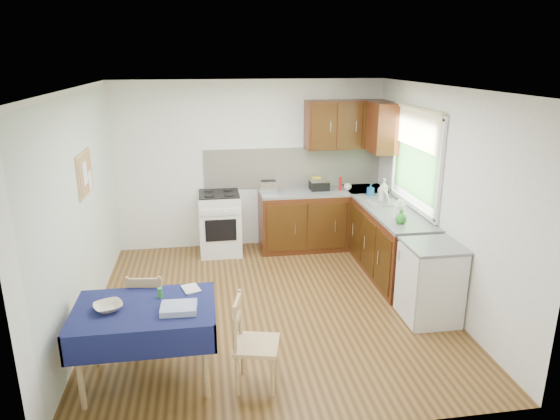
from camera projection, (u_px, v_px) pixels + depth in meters
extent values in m
plane|color=#4A2F13|center=(270.00, 306.00, 5.86)|extent=(4.20, 4.20, 0.00)
cube|color=white|center=(269.00, 88.00, 5.12)|extent=(4.00, 4.20, 0.02)
cube|color=white|center=(251.00, 165.00, 7.47)|extent=(4.00, 0.02, 2.50)
cube|color=white|center=(309.00, 288.00, 3.50)|extent=(4.00, 0.02, 2.50)
cube|color=silver|center=(80.00, 213.00, 5.19)|extent=(0.02, 4.20, 2.50)
cube|color=white|center=(440.00, 197.00, 5.78)|extent=(0.02, 4.20, 2.50)
cube|color=#341809|center=(322.00, 220.00, 7.58)|extent=(1.90, 0.60, 0.86)
cube|color=#341809|center=(391.00, 244.00, 6.59)|extent=(0.60, 1.70, 0.86)
cube|color=slate|center=(323.00, 191.00, 7.45)|extent=(1.90, 0.60, 0.04)
cube|color=slate|center=(393.00, 212.00, 6.46)|extent=(0.60, 1.70, 0.04)
cube|color=slate|center=(365.00, 190.00, 7.54)|extent=(0.60, 0.60, 0.04)
cube|color=#EFE2CA|center=(294.00, 167.00, 7.57)|extent=(2.70, 0.02, 0.60)
cube|color=#341809|center=(346.00, 124.00, 7.33)|extent=(1.20, 0.35, 0.70)
cube|color=#341809|center=(384.00, 128.00, 6.99)|extent=(0.35, 0.50, 0.70)
cube|color=white|center=(220.00, 224.00, 7.35)|extent=(0.60, 0.60, 0.90)
cube|color=black|center=(219.00, 194.00, 7.21)|extent=(0.58, 0.58, 0.02)
cube|color=black|center=(221.00, 230.00, 7.06)|extent=(0.44, 0.01, 0.32)
cube|color=#275222|center=(416.00, 163.00, 6.37)|extent=(0.01, 1.40, 0.85)
cube|color=white|center=(419.00, 112.00, 6.17)|extent=(0.04, 1.48, 0.06)
cube|color=white|center=(411.00, 205.00, 6.53)|extent=(0.04, 1.48, 0.06)
cube|color=beige|center=(416.00, 130.00, 6.23)|extent=(0.02, 1.36, 0.44)
cube|color=white|center=(430.00, 284.00, 5.46)|extent=(0.55, 0.58, 0.85)
cube|color=slate|center=(434.00, 246.00, 5.33)|extent=(0.58, 0.60, 0.03)
cube|color=tan|center=(84.00, 173.00, 5.38)|extent=(0.02, 0.62, 0.47)
cube|color=#95613E|center=(86.00, 173.00, 5.38)|extent=(0.01, 0.56, 0.41)
cube|color=white|center=(85.00, 173.00, 5.30)|extent=(0.00, 0.18, 0.24)
cube|color=white|center=(90.00, 180.00, 5.52)|extent=(0.00, 0.15, 0.20)
cube|color=#0D1236|center=(144.00, 309.00, 4.31)|extent=(1.18, 0.78, 0.03)
cube|color=#0D1236|center=(140.00, 346.00, 3.97)|extent=(1.22, 0.02, 0.26)
cube|color=#0D1236|center=(150.00, 299.00, 4.73)|extent=(1.22, 0.02, 0.26)
cube|color=#0D1236|center=(73.00, 326.00, 4.26)|extent=(0.02, 0.82, 0.26)
cube|color=#0D1236|center=(214.00, 315.00, 4.44)|extent=(0.02, 0.82, 0.26)
cylinder|color=tan|center=(80.00, 372.00, 4.05)|extent=(0.05, 0.05, 0.71)
cylinder|color=tan|center=(206.00, 361.00, 4.20)|extent=(0.05, 0.05, 0.71)
cylinder|color=tan|center=(95.00, 332.00, 4.64)|extent=(0.05, 0.05, 0.71)
cylinder|color=tan|center=(205.00, 323.00, 4.79)|extent=(0.05, 0.05, 0.71)
cube|color=tan|center=(151.00, 311.00, 4.93)|extent=(0.42, 0.42, 0.04)
cube|color=tan|center=(144.00, 290.00, 4.68)|extent=(0.34, 0.07, 0.27)
cylinder|color=tan|center=(170.00, 321.00, 5.13)|extent=(0.03, 0.03, 0.40)
cylinder|color=tan|center=(141.00, 321.00, 5.13)|extent=(0.03, 0.03, 0.40)
cylinder|color=tan|center=(164.00, 337.00, 4.84)|extent=(0.03, 0.03, 0.40)
cylinder|color=tan|center=(133.00, 337.00, 4.84)|extent=(0.03, 0.03, 0.40)
cube|color=tan|center=(257.00, 345.00, 4.34)|extent=(0.45, 0.45, 0.04)
cube|color=tan|center=(237.00, 312.00, 4.26)|extent=(0.10, 0.34, 0.27)
cylinder|color=tan|center=(273.00, 376.00, 4.24)|extent=(0.03, 0.03, 0.41)
cylinder|color=tan|center=(276.00, 356.00, 4.53)|extent=(0.03, 0.03, 0.41)
cylinder|color=tan|center=(237.00, 375.00, 4.26)|extent=(0.03, 0.03, 0.41)
cylinder|color=tan|center=(242.00, 354.00, 4.56)|extent=(0.03, 0.03, 0.41)
cube|color=silver|center=(268.00, 187.00, 7.28)|extent=(0.25, 0.15, 0.17)
cube|color=black|center=(268.00, 180.00, 7.25)|extent=(0.21, 0.02, 0.02)
cube|color=black|center=(319.00, 186.00, 7.44)|extent=(0.27, 0.24, 0.13)
cube|color=silver|center=(319.00, 180.00, 7.41)|extent=(0.27, 0.24, 0.03)
cylinder|color=red|center=(340.00, 184.00, 7.39)|extent=(0.05, 0.05, 0.20)
cube|color=gold|center=(316.00, 182.00, 7.54)|extent=(0.14, 0.11, 0.17)
cube|color=gray|center=(383.00, 203.00, 6.77)|extent=(0.40, 0.31, 0.02)
cylinder|color=white|center=(384.00, 196.00, 6.74)|extent=(0.05, 0.19, 0.19)
cylinder|color=white|center=(399.00, 211.00, 6.14)|extent=(0.14, 0.14, 0.18)
sphere|color=white|center=(400.00, 203.00, 6.11)|extent=(0.09, 0.09, 0.09)
imported|color=silver|center=(348.00, 187.00, 7.43)|extent=(0.14, 0.14, 0.09)
imported|color=white|center=(384.00, 191.00, 6.77)|extent=(0.14, 0.14, 0.33)
imported|color=#1A589D|center=(371.00, 190.00, 7.11)|extent=(0.09, 0.09, 0.18)
imported|color=#298D26|center=(401.00, 217.00, 5.92)|extent=(0.19, 0.19, 0.17)
imported|color=beige|center=(108.00, 307.00, 4.25)|extent=(0.31, 0.31, 0.06)
imported|color=white|center=(183.00, 290.00, 4.60)|extent=(0.20, 0.23, 0.02)
cylinder|color=green|center=(160.00, 293.00, 4.47)|extent=(0.04, 0.04, 0.09)
cube|color=#274392|center=(179.00, 308.00, 4.24)|extent=(0.31, 0.25, 0.05)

